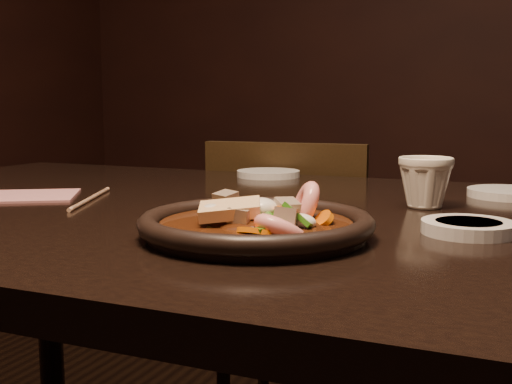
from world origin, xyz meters
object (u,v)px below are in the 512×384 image
at_px(table, 253,260).
at_px(chair, 296,293).
at_px(tea_cup, 425,181).
at_px(plate, 256,225).

distance_m(table, chair, 0.64).
height_order(table, chair, chair).
bearing_deg(tea_cup, chair, 127.94).
relative_size(chair, plate, 3.00).
bearing_deg(chair, tea_cup, 123.34).
bearing_deg(table, plate, -65.33).
height_order(chair, tea_cup, tea_cup).
bearing_deg(chair, plate, 101.70).
xyz_separation_m(table, plate, (0.08, -0.18, 0.09)).
relative_size(chair, tea_cup, 10.13).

